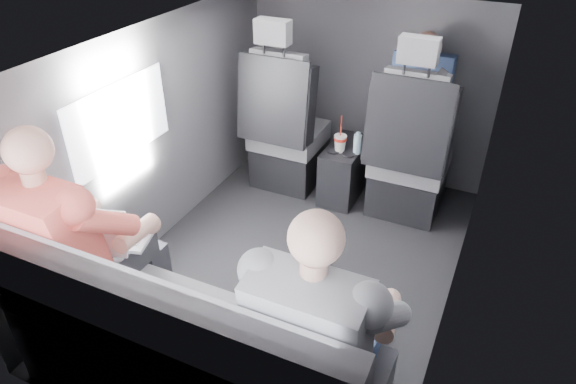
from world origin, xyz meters
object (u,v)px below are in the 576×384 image
at_px(front_seat_right, 409,161).
at_px(water_bottle, 357,144).
at_px(passenger_rear_left, 79,245).
at_px(soda_cup, 340,143).
at_px(laptop_black, 332,299).
at_px(rear_bench, 189,358).
at_px(passenger_front_right, 419,98).
at_px(front_seat_left, 286,136).
at_px(laptop_white, 111,234).
at_px(passenger_rear_right, 323,333).
at_px(center_console, 345,171).

xyz_separation_m(front_seat_right, water_bottle, (-0.35, -0.03, 0.07)).
bearing_deg(passenger_rear_left, soda_cup, 71.50).
height_order(front_seat_right, laptop_black, front_seat_right).
height_order(rear_bench, passenger_front_right, passenger_front_right).
bearing_deg(rear_bench, front_seat_left, 103.31).
bearing_deg(water_bottle, laptop_white, -111.29).
bearing_deg(passenger_rear_right, front_seat_left, 119.04).
bearing_deg(front_seat_left, passenger_rear_right, -60.96).
bearing_deg(laptop_black, center_console, 107.36).
relative_size(center_console, water_bottle, 3.10).
height_order(laptop_black, passenger_front_right, passenger_front_right).
distance_m(center_console, water_bottle, 0.30).
distance_m(front_seat_right, laptop_black, 1.66).
xyz_separation_m(center_console, water_bottle, (0.10, -0.07, 0.27)).
distance_m(passenger_rear_right, passenger_front_right, 2.07).
xyz_separation_m(soda_cup, passenger_rear_left, (-0.59, -1.75, 0.17)).
height_order(soda_cup, passenger_front_right, passenger_front_right).
bearing_deg(passenger_rear_right, front_seat_right, 93.26).
height_order(front_seat_right, passenger_rear_right, front_seat_right).
bearing_deg(soda_cup, laptop_white, -108.02).
xyz_separation_m(front_seat_left, laptop_black, (0.98, -1.64, 0.23)).
relative_size(soda_cup, laptop_black, 0.72).
relative_size(rear_bench, passenger_rear_left, 1.28).
bearing_deg(rear_bench, passenger_front_right, 79.17).
bearing_deg(passenger_front_right, front_seat_right, -81.87).
bearing_deg(water_bottle, front_seat_left, 176.72).
distance_m(laptop_white, laptop_black, 1.07).
distance_m(rear_bench, laptop_white, 0.67).
relative_size(center_console, soda_cup, 1.84).
distance_m(center_console, rear_bench, 1.94).
height_order(front_seat_left, laptop_black, front_seat_left).
xyz_separation_m(front_seat_left, center_console, (0.45, 0.04, -0.20)).
xyz_separation_m(front_seat_right, passenger_rear_right, (0.10, -1.81, 0.22)).
bearing_deg(soda_cup, front_seat_right, 6.97).
bearing_deg(rear_bench, water_bottle, 86.94).
bearing_deg(passenger_front_right, rear_bench, -100.83).
bearing_deg(laptop_white, passenger_front_right, 63.74).
bearing_deg(front_seat_right, passenger_front_right, 98.13).
xyz_separation_m(laptop_black, passenger_front_right, (-0.11, 1.90, 0.11)).
distance_m(center_console, soda_cup, 0.28).
height_order(laptop_white, passenger_front_right, passenger_front_right).
bearing_deg(passenger_rear_right, soda_cup, 107.95).
relative_size(water_bottle, passenger_rear_left, 0.12).
bearing_deg(water_bottle, center_console, 144.48).
distance_m(laptop_black, passenger_rear_left, 1.14).
bearing_deg(front_seat_right, laptop_black, -87.34).
bearing_deg(passenger_rear_right, passenger_rear_left, -179.97).
distance_m(center_console, passenger_rear_right, 1.97).
height_order(passenger_rear_right, passenger_front_right, passenger_rear_right).
xyz_separation_m(rear_bench, passenger_rear_right, (0.55, 0.10, 0.32)).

